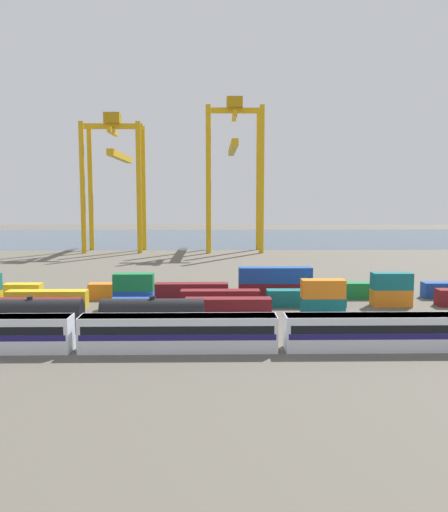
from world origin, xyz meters
TOP-DOWN VIEW (x-y plane):
  - ground_plane at (0.00, 40.00)m, footprint 420.00×420.00m
  - harbour_water at (0.00, 143.52)m, footprint 400.00×110.00m
  - passenger_train at (4.65, -23.16)m, footprint 66.09×3.14m
  - freight_tank_row at (-14.40, -14.44)m, footprint 43.27×2.99m
  - shipping_container_1 at (-16.21, -6.38)m, footprint 12.10×2.44m
  - shipping_container_2 at (-2.86, -6.38)m, footprint 6.04×2.44m
  - shipping_container_3 at (10.50, -6.38)m, footprint 12.10×2.44m
  - shipping_container_4 at (23.85, -6.38)m, footprint 6.04×2.44m
  - shipping_container_5 at (23.85, -6.38)m, footprint 6.04×2.44m
  - shipping_container_8 at (-16.93, 0.23)m, footprint 12.10×2.44m
  - shipping_container_9 at (-3.74, 0.23)m, footprint 6.04×2.44m
  - shipping_container_10 at (-3.74, 0.23)m, footprint 6.04×2.44m
  - shipping_container_11 at (9.44, 0.23)m, footprint 12.10×2.44m
  - shipping_container_12 at (22.62, 0.23)m, footprint 12.10×2.44m
  - shipping_container_13 at (35.81, 0.23)m, footprint 6.04×2.44m
  - shipping_container_14 at (35.81, 0.23)m, footprint 6.04×2.44m
  - shipping_container_17 at (-22.96, 6.84)m, footprint 6.04×2.44m
  - shipping_container_18 at (-9.09, 6.84)m, footprint 6.04×2.44m
  - shipping_container_19 at (4.77, 6.84)m, footprint 12.10×2.44m
  - shipping_container_20 at (18.64, 6.84)m, footprint 12.10×2.44m
  - shipping_container_21 at (18.64, 6.84)m, footprint 12.10×2.44m
  - shipping_container_22 at (32.51, 6.84)m, footprint 12.10×2.44m
  - shipping_container_23 at (46.37, 6.84)m, footprint 6.04×2.44m
  - gantry_crane_west at (-22.35, 88.08)m, footprint 18.36×37.15m
  - gantry_crane_central at (14.77, 88.42)m, footprint 17.52×40.93m

SIDE VIEW (x-z plane):
  - ground_plane at x=0.00m, z-range 0.00..0.00m
  - harbour_water at x=0.00m, z-range 0.00..0.01m
  - shipping_container_1 at x=-16.21m, z-range 0.00..2.60m
  - shipping_container_2 at x=-2.86m, z-range 0.00..2.60m
  - shipping_container_3 at x=10.50m, z-range 0.00..2.60m
  - shipping_container_4 at x=23.85m, z-range 0.00..2.60m
  - shipping_container_8 at x=-16.93m, z-range 0.00..2.60m
  - shipping_container_9 at x=-3.74m, z-range 0.00..2.60m
  - shipping_container_11 at x=9.44m, z-range 0.00..2.60m
  - shipping_container_12 at x=22.62m, z-range 0.00..2.60m
  - shipping_container_13 at x=35.81m, z-range 0.00..2.60m
  - shipping_container_17 at x=-22.96m, z-range 0.00..2.60m
  - shipping_container_18 at x=-9.09m, z-range 0.00..2.60m
  - shipping_container_19 at x=4.77m, z-range 0.00..2.60m
  - shipping_container_20 at x=18.64m, z-range 0.00..2.60m
  - shipping_container_22 at x=32.51m, z-range 0.00..2.60m
  - shipping_container_23 at x=46.37m, z-range 0.00..2.60m
  - freight_tank_row at x=-14.40m, z-range -0.11..4.34m
  - passenger_train at x=4.65m, z-range 0.19..4.09m
  - shipping_container_5 at x=23.85m, z-range 2.60..5.20m
  - shipping_container_10 at x=-3.74m, z-range 2.60..5.20m
  - shipping_container_14 at x=35.81m, z-range 2.60..5.20m
  - shipping_container_21 at x=18.64m, z-range 2.60..5.20m
  - gantry_crane_west at x=-22.35m, z-range 4.72..47.00m
  - gantry_crane_central at x=14.77m, z-range 4.98..52.05m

